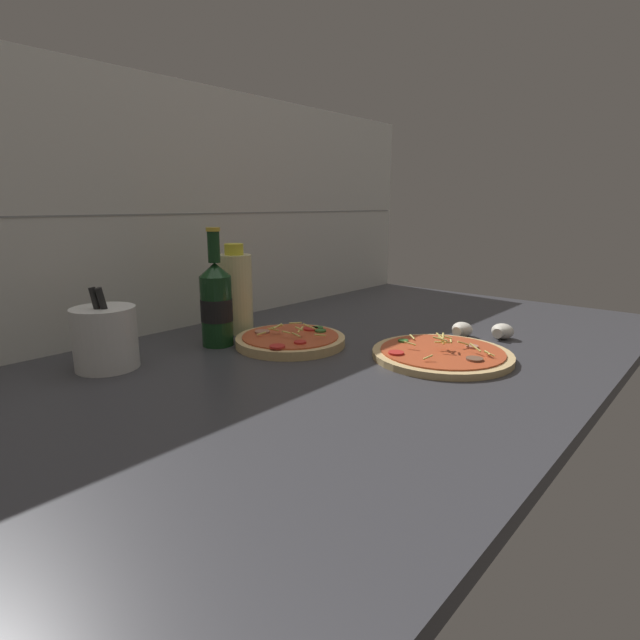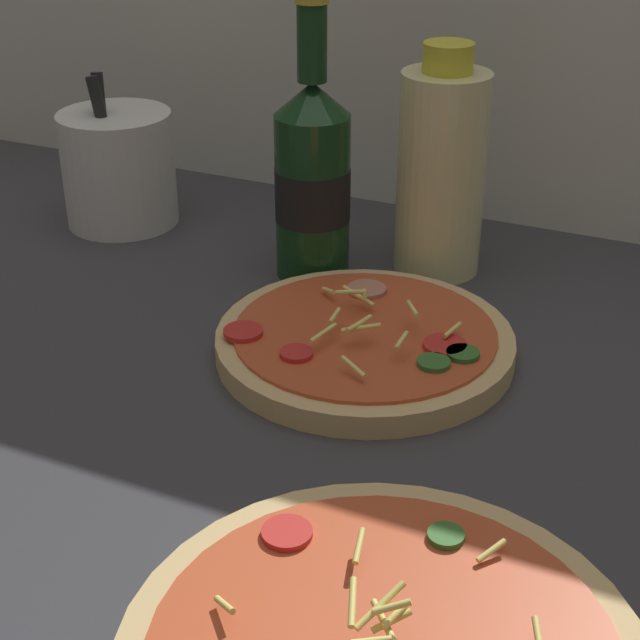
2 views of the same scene
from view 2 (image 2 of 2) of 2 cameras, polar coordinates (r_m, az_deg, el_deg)
name	(u,v)px [view 2 (image 2 of 2)]	position (r cm, az deg, el deg)	size (l,w,h in cm)	color
counter_slab	(366,483)	(66.32, 2.70, -9.44)	(160.00, 90.00, 2.50)	#38383D
pizza_far	(365,342)	(77.42, 2.62, -1.31)	(23.57, 23.57, 4.70)	tan
beer_bottle	(313,178)	(87.66, -0.44, 8.26)	(6.79, 6.79, 25.11)	#143819
oil_bottle	(441,170)	(89.19, 7.07, 8.63)	(7.93, 7.93, 20.89)	beige
utensil_crock	(118,168)	(102.55, -11.64, 8.67)	(11.37, 11.37, 15.46)	silver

